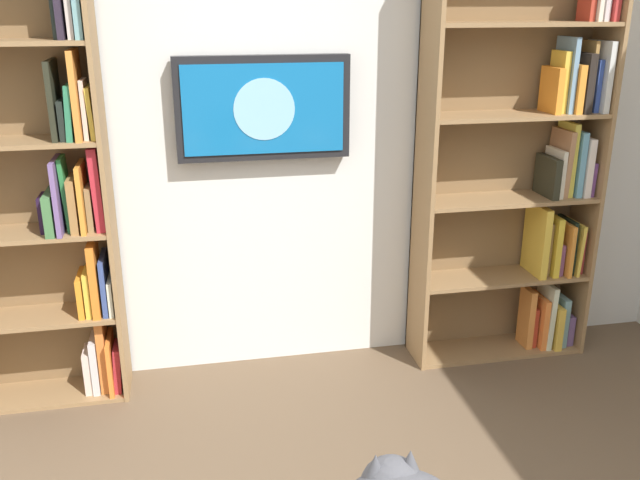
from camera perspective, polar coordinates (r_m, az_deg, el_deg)
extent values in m
cube|color=silver|center=(3.42, -3.92, 10.79)|extent=(4.52, 0.06, 2.70)
cube|color=#937047|center=(3.87, 21.76, 6.65)|extent=(0.02, 0.28, 2.19)
cube|color=#937047|center=(3.46, 8.73, 6.42)|extent=(0.02, 0.28, 2.19)
cube|color=brown|center=(3.76, 14.70, 7.05)|extent=(0.94, 0.01, 2.19)
cube|color=#937047|center=(4.01, 14.21, -8.70)|extent=(0.90, 0.27, 0.02)
cube|color=#937047|center=(3.83, 14.74, -2.95)|extent=(0.90, 0.27, 0.02)
cube|color=#937047|center=(3.69, 15.31, 3.30)|extent=(0.90, 0.27, 0.02)
cube|color=#937047|center=(3.60, 15.92, 9.95)|extent=(0.90, 0.27, 0.02)
cube|color=#937047|center=(3.56, 16.59, 16.85)|extent=(0.90, 0.27, 0.02)
cube|color=slate|center=(4.15, 19.65, -6.76)|extent=(0.04, 0.16, 0.17)
cube|color=#719B9E|center=(4.11, 19.12, -6.13)|extent=(0.04, 0.19, 0.29)
cube|color=gold|center=(4.09, 18.62, -6.50)|extent=(0.04, 0.23, 0.25)
cube|color=beige|center=(4.04, 18.20, -5.85)|extent=(0.04, 0.18, 0.37)
cube|color=orange|center=(4.05, 17.66, -6.33)|extent=(0.03, 0.19, 0.29)
cube|color=#B73922|center=(4.05, 17.10, -6.73)|extent=(0.03, 0.13, 0.23)
cube|color=orange|center=(4.00, 16.79, -6.15)|extent=(0.04, 0.13, 0.34)
cube|color=#AA3639|center=(3.98, 20.50, -0.73)|extent=(0.02, 0.15, 0.24)
cube|color=gold|center=(3.95, 20.21, -0.49)|extent=(0.03, 0.21, 0.28)
cube|color=black|center=(3.95, 19.78, -0.34)|extent=(0.03, 0.19, 0.30)
cube|color=orange|center=(3.92, 19.49, -0.53)|extent=(0.02, 0.22, 0.28)
cube|color=#7F4C78|center=(3.92, 18.98, -1.33)|extent=(0.03, 0.15, 0.17)
cube|color=gold|center=(3.88, 18.58, -0.30)|extent=(0.03, 0.20, 0.32)
cube|color=olive|center=(3.87, 18.09, -0.58)|extent=(0.03, 0.13, 0.29)
cube|color=gold|center=(3.84, 17.56, 0.04)|extent=(0.04, 0.23, 0.38)
cube|color=#6F4184|center=(3.86, 21.24, 4.87)|extent=(0.03, 0.15, 0.18)
cube|color=silver|center=(3.84, 20.85, 5.82)|extent=(0.04, 0.20, 0.30)
cube|color=#5E99B3|center=(3.80, 20.44, 6.01)|extent=(0.03, 0.15, 0.34)
cube|color=#DCC746|center=(3.80, 19.75, 6.41)|extent=(0.03, 0.17, 0.38)
cube|color=#A4734E|center=(3.79, 19.32, 6.13)|extent=(0.04, 0.20, 0.34)
cube|color=beige|center=(3.77, 18.92, 5.37)|extent=(0.02, 0.19, 0.25)
cube|color=#28281C|center=(3.75, 18.40, 5.05)|extent=(0.04, 0.21, 0.21)
cube|color=silver|center=(3.78, 22.13, 12.51)|extent=(0.03, 0.22, 0.35)
cube|color=#314A9F|center=(3.77, 21.59, 11.89)|extent=(0.03, 0.16, 0.26)
cube|color=#A27439|center=(3.75, 21.31, 12.57)|extent=(0.02, 0.13, 0.35)
cube|color=black|center=(3.74, 20.73, 12.18)|extent=(0.04, 0.23, 0.29)
cube|color=orange|center=(3.71, 20.25, 11.77)|extent=(0.03, 0.18, 0.24)
cube|color=#6E95B0|center=(3.70, 19.72, 12.82)|extent=(0.03, 0.18, 0.36)
cube|color=yellow|center=(3.68, 19.23, 12.33)|extent=(0.03, 0.14, 0.30)
cube|color=orange|center=(3.66, 18.69, 11.74)|extent=(0.03, 0.18, 0.22)
cube|color=#B43626|center=(3.72, 21.32, 17.84)|extent=(0.03, 0.12, 0.16)
cube|color=#937047|center=(3.28, -17.28, 4.41)|extent=(0.02, 0.28, 2.12)
cube|color=brown|center=(3.47, -23.55, 4.46)|extent=(0.81, 0.01, 2.12)
cube|color=#937047|center=(3.74, -21.76, -11.80)|extent=(0.76, 0.27, 0.02)
cube|color=#937047|center=(3.55, -22.60, -5.95)|extent=(0.76, 0.27, 0.02)
cube|color=#937047|center=(3.40, -23.50, 0.47)|extent=(0.76, 0.27, 0.02)
cube|color=#937047|center=(3.30, -24.48, 7.39)|extent=(0.76, 0.27, 0.02)
cube|color=#AD2B34|center=(3.60, -16.45, -10.02)|extent=(0.04, 0.15, 0.24)
cube|color=orange|center=(3.60, -16.97, -9.71)|extent=(0.02, 0.22, 0.28)
cube|color=orange|center=(3.60, -17.58, -8.85)|extent=(0.04, 0.17, 0.38)
cube|color=silver|center=(3.62, -18.14, -9.65)|extent=(0.03, 0.18, 0.28)
cube|color=beige|center=(3.64, -18.68, -10.14)|extent=(0.03, 0.15, 0.22)
cube|color=beige|center=(3.45, -16.92, -4.21)|extent=(0.02, 0.22, 0.17)
cube|color=#384E8E|center=(3.44, -17.44, -3.38)|extent=(0.02, 0.23, 0.28)
cube|color=orange|center=(3.41, -18.20, -2.96)|extent=(0.04, 0.21, 0.36)
cube|color=yellow|center=(3.44, -18.69, -4.07)|extent=(0.03, 0.16, 0.22)
cube|color=orange|center=(3.47, -19.17, -4.16)|extent=(0.03, 0.21, 0.19)
cube|color=#BD2834|center=(3.28, -17.99, 4.20)|extent=(0.05, 0.18, 0.38)
cube|color=olive|center=(3.31, -18.53, 2.62)|extent=(0.03, 0.16, 0.20)
cube|color=orange|center=(3.29, -19.13, 3.42)|extent=(0.02, 0.22, 0.31)
cube|color=#9E713D|center=(3.31, -19.73, 2.90)|extent=(0.03, 0.20, 0.25)
cube|color=#2C7E3D|center=(3.31, -20.34, 3.64)|extent=(0.03, 0.14, 0.34)
cube|color=slate|center=(3.30, -20.90, 3.50)|extent=(0.02, 0.23, 0.33)
cube|color=#427542|center=(3.32, -21.43, 2.21)|extent=(0.04, 0.23, 0.19)
cube|color=#24132E|center=(3.36, -21.98, 2.11)|extent=(0.03, 0.15, 0.16)
cube|color=gold|center=(3.22, -18.43, 10.09)|extent=(0.03, 0.19, 0.23)
cube|color=beige|center=(3.21, -18.93, 10.28)|extent=(0.02, 0.15, 0.26)
cube|color=orange|center=(3.20, -19.57, 11.32)|extent=(0.03, 0.22, 0.38)
cube|color=#2B7751|center=(3.22, -20.02, 10.02)|extent=(0.04, 0.20, 0.24)
cube|color=black|center=(3.23, -20.52, 9.40)|extent=(0.03, 0.18, 0.17)
cube|color=black|center=(3.24, -21.23, 10.83)|extent=(0.02, 0.24, 0.34)
cube|color=#6FA3A8|center=(3.17, -19.46, 17.98)|extent=(0.03, 0.19, 0.28)
cube|color=#212A26|center=(3.20, -21.25, 17.67)|extent=(0.02, 0.12, 0.26)
cube|color=black|center=(3.33, -4.74, 10.88)|extent=(0.83, 0.06, 0.49)
cube|color=#146BB2|center=(3.30, -4.67, 10.79)|extent=(0.76, 0.01, 0.42)
cylinder|color=#8CCCEA|center=(3.29, -4.65, 10.78)|extent=(0.29, 0.00, 0.29)
cone|color=#4C4C51|center=(1.35, 7.49, -18.08)|extent=(0.05, 0.05, 0.07)
cone|color=#4C4C51|center=(1.34, 4.62, -18.52)|extent=(0.05, 0.05, 0.07)
cone|color=beige|center=(1.35, 7.57, -18.40)|extent=(0.03, 0.03, 0.05)
cone|color=beige|center=(1.34, 4.68, -18.84)|extent=(0.03, 0.03, 0.05)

